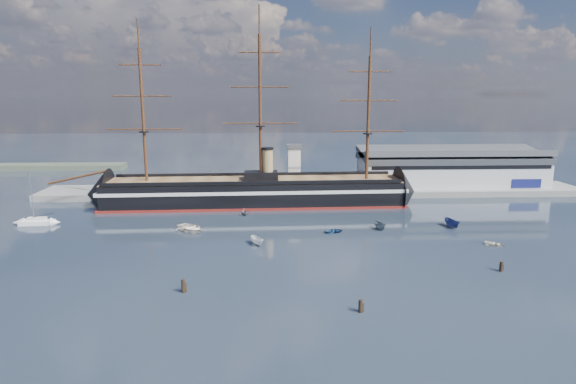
{
  "coord_description": "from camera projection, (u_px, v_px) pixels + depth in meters",
  "views": [
    {
      "loc": [
        -6.36,
        -82.77,
        32.99
      ],
      "look_at": [
        -0.8,
        35.0,
        9.0
      ],
      "focal_mm": 30.0,
      "sensor_mm": 36.0,
      "label": 1
    }
  ],
  "objects": [
    {
      "name": "motorboat_a",
      "position": [
        257.0,
        245.0,
        107.12
      ],
      "size": [
        6.29,
        4.43,
        2.37
      ],
      "primitive_type": "imported",
      "rotation": [
        0.0,
        0.0,
        0.43
      ],
      "color": "white",
      "rests_on": "ground"
    },
    {
      "name": "motorboat_c",
      "position": [
        380.0,
        229.0,
        119.58
      ],
      "size": [
        6.06,
        3.48,
        2.29
      ],
      "primitive_type": "imported",
      "rotation": [
        0.0,
        0.0,
        0.26
      ],
      "color": "slate",
      "rests_on": "ground"
    },
    {
      "name": "sailboat",
      "position": [
        37.0,
        221.0,
        123.76
      ],
      "size": [
        8.72,
        3.12,
        13.7
      ],
      "rotation": [
        0.0,
        0.0,
        0.07
      ],
      "color": "white",
      "rests_on": "ground"
    },
    {
      "name": "motorboat_b",
      "position": [
        334.0,
        233.0,
        116.8
      ],
      "size": [
        1.64,
        2.98,
        1.31
      ],
      "primitive_type": "imported",
      "rotation": [
        0.0,
        0.0,
        1.76
      ],
      "color": "navy",
      "rests_on": "ground"
    },
    {
      "name": "piling_near_left",
      "position": [
        184.0,
        292.0,
        81.62
      ],
      "size": [
        0.64,
        0.64,
        3.02
      ],
      "primitive_type": "cylinder",
      "color": "black",
      "rests_on": "ground"
    },
    {
      "name": "warehouse",
      "position": [
        450.0,
        168.0,
        167.29
      ],
      "size": [
        63.0,
        21.0,
        11.6
      ],
      "color": "#B7BABC",
      "rests_on": "ground"
    },
    {
      "name": "ground",
      "position": [
        290.0,
        222.0,
        127.04
      ],
      "size": [
        600.0,
        600.0,
        0.0
      ],
      "primitive_type": "plane",
      "color": "black",
      "rests_on": "ground"
    },
    {
      "name": "piling_near_mid",
      "position": [
        360.0,
        312.0,
        74.15
      ],
      "size": [
        0.64,
        0.64,
        2.75
      ],
      "primitive_type": "cylinder",
      "color": "black",
      "rests_on": "ground"
    },
    {
      "name": "quay_tower",
      "position": [
        294.0,
        167.0,
        157.54
      ],
      "size": [
        5.0,
        5.0,
        15.0
      ],
      "color": "silver",
      "rests_on": "ground"
    },
    {
      "name": "quay",
      "position": [
        314.0,
        194.0,
        162.74
      ],
      "size": [
        180.0,
        18.0,
        2.0
      ],
      "primitive_type": "cube",
      "color": "slate",
      "rests_on": "ground"
    },
    {
      "name": "motorboat_e",
      "position": [
        494.0,
        245.0,
        106.92
      ],
      "size": [
        2.57,
        2.67,
        1.24
      ],
      "primitive_type": "imported",
      "rotation": [
        0.0,
        0.0,
        0.83
      ],
      "color": "beige",
      "rests_on": "ground"
    },
    {
      "name": "motorboat_f",
      "position": [
        452.0,
        227.0,
        121.52
      ],
      "size": [
        6.92,
        3.72,
        2.63
      ],
      "primitive_type": "imported",
      "rotation": [
        0.0,
        0.0,
        0.21
      ],
      "color": "navy",
      "rests_on": "ground"
    },
    {
      "name": "warship",
      "position": [
        249.0,
        192.0,
        145.29
      ],
      "size": [
        113.08,
        18.58,
        53.94
      ],
      "rotation": [
        0.0,
        0.0,
        0.03
      ],
      "color": "black",
      "rests_on": "ground"
    },
    {
      "name": "motorboat_g",
      "position": [
        191.0,
        231.0,
        118.03
      ],
      "size": [
        5.15,
        5.22,
        2.44
      ],
      "primitive_type": "imported",
      "rotation": [
        0.0,
        0.0,
        0.8
      ],
      "color": "white",
      "rests_on": "ground"
    },
    {
      "name": "motorboat_d",
      "position": [
        244.0,
        215.0,
        133.89
      ],
      "size": [
        6.19,
        4.58,
        2.08
      ],
      "primitive_type": "imported",
      "rotation": [
        0.0,
        0.0,
        0.42
      ],
      "color": "slate",
      "rests_on": "ground"
    },
    {
      "name": "piling_far_right",
      "position": [
        501.0,
        271.0,
        91.25
      ],
      "size": [
        0.64,
        0.64,
        2.71
      ],
      "primitive_type": "cylinder",
      "color": "black",
      "rests_on": "ground"
    }
  ]
}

